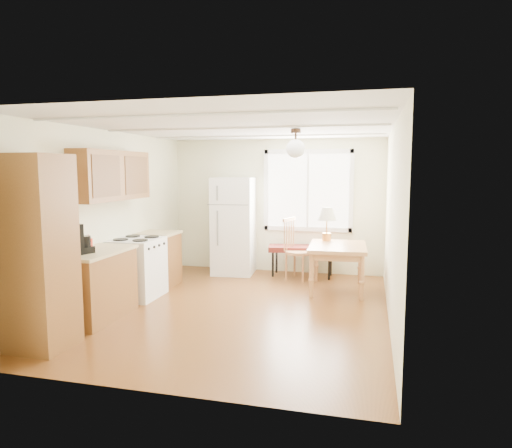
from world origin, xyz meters
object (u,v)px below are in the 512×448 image
(refrigerator, at_px, (234,226))
(chair, at_px, (294,244))
(dining_table, at_px, (338,251))
(bench, at_px, (302,249))

(refrigerator, height_order, chair, refrigerator)
(refrigerator, distance_m, dining_table, 2.13)
(refrigerator, height_order, dining_table, refrigerator)
(bench, xyz_separation_m, dining_table, (0.69, -0.83, 0.14))
(bench, distance_m, dining_table, 1.09)
(bench, distance_m, chair, 0.30)
(bench, height_order, chair, chair)
(bench, bearing_deg, chair, -125.07)
(refrigerator, relative_size, bench, 1.42)
(chair, bearing_deg, refrigerator, -171.72)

